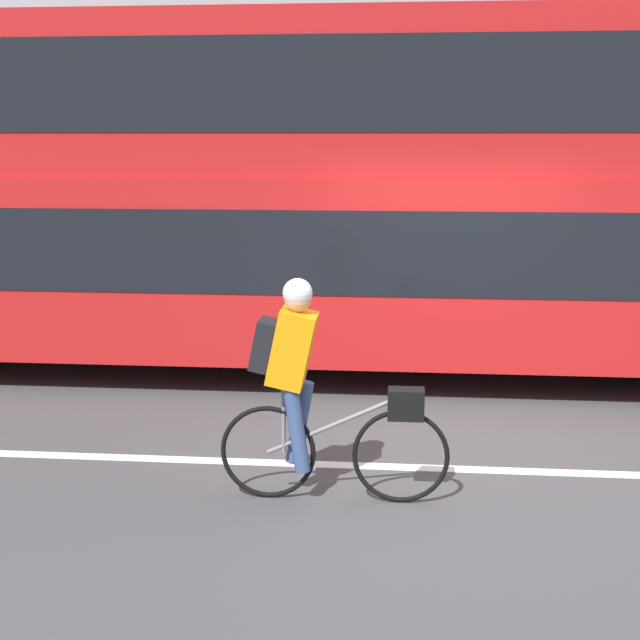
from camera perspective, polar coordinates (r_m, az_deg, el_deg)
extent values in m
plane|color=#424244|center=(7.50, 8.53, -8.92)|extent=(80.00, 80.00, 0.00)
cube|color=silver|center=(7.32, 8.61, -9.39)|extent=(50.00, 0.14, 0.01)
cube|color=gray|center=(12.79, 7.27, 0.07)|extent=(60.00, 1.95, 0.13)
cylinder|color=black|center=(10.36, 18.88, -0.56)|extent=(1.07, 0.30, 1.07)
cube|color=#B21919|center=(10.01, -1.66, 3.94)|extent=(11.79, 2.50, 1.90)
cube|color=black|center=(9.99, -1.67, 5.24)|extent=(11.32, 2.52, 0.84)
cube|color=#B21919|center=(9.93, -1.72, 14.03)|extent=(11.79, 2.40, 1.61)
cube|color=black|center=(9.93, -1.72, 14.49)|extent=(11.32, 2.42, 0.90)
torus|color=black|center=(6.53, 5.19, -8.69)|extent=(0.70, 0.04, 0.70)
torus|color=black|center=(6.60, -3.34, -8.43)|extent=(0.70, 0.04, 0.70)
cylinder|color=slate|center=(6.47, 0.91, -6.71)|extent=(0.98, 0.03, 0.48)
cylinder|color=slate|center=(6.50, -2.34, -6.33)|extent=(0.03, 0.03, 0.52)
cube|color=black|center=(6.40, 5.52, -5.37)|extent=(0.26, 0.16, 0.22)
cube|color=orange|center=(6.35, -1.79, -1.81)|extent=(0.37, 0.32, 0.58)
cube|color=black|center=(6.37, -3.57, -1.59)|extent=(0.21, 0.26, 0.38)
cylinder|color=#384C7A|center=(6.59, -1.31, -6.56)|extent=(0.22, 0.11, 0.63)
cylinder|color=#384C7A|center=(6.42, -1.50, -7.06)|extent=(0.20, 0.11, 0.63)
sphere|color=tan|center=(6.27, -1.44, 1.34)|extent=(0.19, 0.19, 0.19)
sphere|color=silver|center=(6.26, -1.45, 1.73)|extent=(0.21, 0.21, 0.21)
cylinder|color=#194C23|center=(12.60, 3.42, 2.35)|extent=(0.50, 0.50, 0.90)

